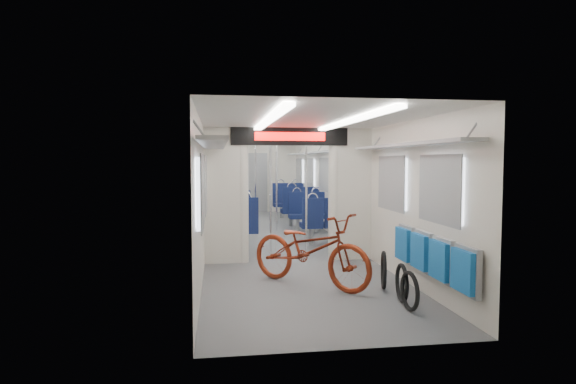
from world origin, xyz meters
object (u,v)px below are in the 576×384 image
object	(u,v)px
seat_bay_far_left	(228,203)
stanchion_near_right	(306,193)
flip_bench	(431,256)
seat_bay_near_right	(314,214)
stanchion_far_right	(277,185)
bike_hoop_b	(402,285)
bike_hoop_a	(410,293)
seat_bay_far_right	(294,202)
stanchion_far_left	(256,184)
bicycle	(310,249)
seat_bay_near_left	(231,216)
bike_hoop_c	(384,272)
stanchion_near_left	(271,192)

from	to	relation	value
seat_bay_far_left	stanchion_near_right	world-z (taller)	stanchion_near_right
flip_bench	seat_bay_near_right	size ratio (longest dim) A/B	1.04
flip_bench	seat_bay_near_right	bearing A→B (deg)	94.73
stanchion_near_right	stanchion_far_right	xyz separation A→B (m)	(-0.14, 3.26, 0.00)
flip_bench	bike_hoop_b	world-z (taller)	flip_bench
bike_hoop_b	seat_bay_near_right	xyz separation A→B (m)	(-0.06, 5.03, 0.32)
flip_bench	bike_hoop_a	world-z (taller)	flip_bench
seat_bay_far_left	seat_bay_far_right	xyz separation A→B (m)	(1.87, 0.10, 0.01)
stanchion_far_left	stanchion_far_right	size ratio (longest dim) A/B	1.00
bike_hoop_a	stanchion_near_right	distance (m)	3.55
seat_bay_near_right	stanchion_far_right	distance (m)	1.57
bicycle	bike_hoop_b	size ratio (longest dim) A/B	4.01
seat_bay_near_left	stanchion_far_left	xyz separation A→B (m)	(0.67, 2.01, 0.58)
seat_bay_far_left	stanchion_far_left	world-z (taller)	stanchion_far_left
bicycle	bike_hoop_c	bearing A→B (deg)	-62.22
stanchion_near_left	stanchion_far_left	world-z (taller)	same
seat_bay_far_left	seat_bay_far_right	distance (m)	1.87
stanchion_near_left	seat_bay_far_left	bearing A→B (deg)	99.27
flip_bench	bike_hoop_c	bearing A→B (deg)	117.96
stanchion_far_left	stanchion_far_right	bearing A→B (deg)	-36.79
seat_bay_near_right	stanchion_near_left	xyz separation A→B (m)	(-1.16, -1.51, 0.61)
seat_bay_far_left	seat_bay_near_left	bearing A→B (deg)	-90.00
bike_hoop_b	stanchion_near_left	distance (m)	3.84
flip_bench	stanchion_far_right	xyz separation A→B (m)	(-1.12, 6.33, 0.57)
bike_hoop_a	stanchion_far_left	distance (m)	7.17
stanchion_far_right	seat_bay_far_left	bearing A→B (deg)	126.73
seat_bay_far_right	stanchion_far_left	bearing A→B (deg)	-132.63
bicycle	stanchion_far_left	size ratio (longest dim) A/B	0.85
seat_bay_far_left	stanchion_far_right	size ratio (longest dim) A/B	0.98
bicycle	flip_bench	world-z (taller)	bicycle
seat_bay_far_right	stanchion_far_right	size ratio (longest dim) A/B	1.01
seat_bay_near_right	stanchion_far_right	world-z (taller)	stanchion_far_right
seat_bay_near_left	stanchion_near_left	size ratio (longest dim) A/B	1.00
bike_hoop_b	stanchion_near_left	bearing A→B (deg)	109.21
stanchion_far_left	bike_hoop_c	bearing A→B (deg)	-78.22
stanchion_near_right	stanchion_far_right	bearing A→B (deg)	92.50
stanchion_far_right	seat_bay_near_right	bearing A→B (deg)	-60.97
stanchion_far_right	stanchion_near_right	bearing A→B (deg)	-87.50
seat_bay_far_right	bike_hoop_c	bearing A→B (deg)	-89.53
stanchion_far_left	bike_hoop_b	bearing A→B (deg)	-79.29
flip_bench	stanchion_near_right	size ratio (longest dim) A/B	0.92
stanchion_near_left	stanchion_far_right	size ratio (longest dim) A/B	1.00
bike_hoop_b	bicycle	bearing A→B (deg)	134.99
bike_hoop_c	seat_bay_far_left	distance (m)	7.48
seat_bay_near_left	seat_bay_far_left	distance (m)	3.21
seat_bay_far_right	seat_bay_near_left	bearing A→B (deg)	-119.45
bike_hoop_b	seat_bay_near_left	bearing A→B (deg)	112.57
seat_bay_far_left	stanchion_near_right	xyz separation A→B (m)	(1.31, -4.82, 0.58)
seat_bay_near_left	seat_bay_near_right	distance (m)	1.91
stanchion_far_left	bicycle	bearing A→B (deg)	-86.98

